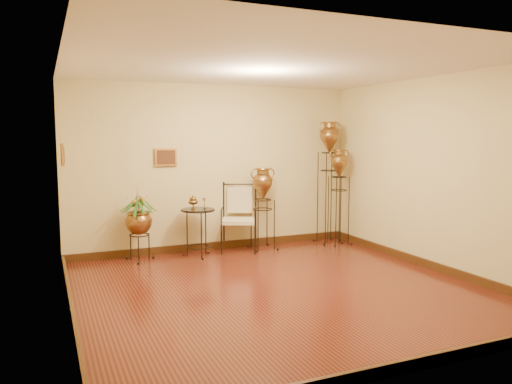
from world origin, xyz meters
name	(u,v)px	position (x,y,z in m)	size (l,w,h in m)	color
ground	(278,289)	(0.00, 0.00, 0.00)	(5.00, 5.00, 0.00)	maroon
room_shell	(278,153)	(-0.01, 0.01, 1.73)	(5.02, 5.02, 2.81)	beige
amphora_tall	(329,181)	(2.05, 2.15, 1.13)	(0.55, 0.55, 2.22)	black
amphora_mid	(339,196)	(2.15, 1.97, 0.87)	(0.40, 0.40, 1.73)	black
amphora_short	(263,208)	(0.74, 2.15, 0.71)	(0.52, 0.52, 1.43)	black
planter_urn	(139,219)	(-1.37, 2.15, 0.67)	(0.80, 0.80, 1.19)	black
armchair	(239,218)	(0.30, 2.15, 0.57)	(0.82, 0.80, 1.14)	black
side_table	(198,232)	(-0.44, 2.06, 0.41)	(0.70, 0.70, 0.98)	black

